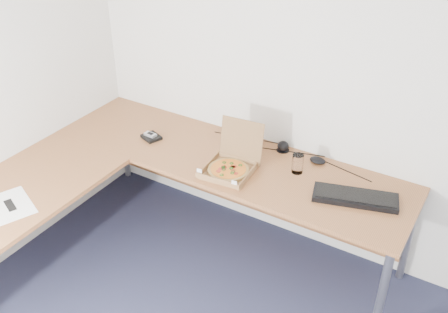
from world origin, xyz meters
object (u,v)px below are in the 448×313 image
Objects in this scene: drinking_glass at (298,164)px; keyboard at (355,198)px; pizza_box at (230,167)px; wallet at (151,137)px; desk at (149,178)px.

drinking_glass reaches higher than keyboard.
keyboard is at bearing 3.22° from pizza_box.
pizza_box is 2.64× the size of wallet.
pizza_box is 0.70m from wallet.
drinking_glass is at bearing 32.69° from desk.
pizza_box is 0.69× the size of keyboard.
drinking_glass is 0.43m from keyboard.
desk is 0.46m from wallet.
pizza_box is at bearing 34.57° from desk.
keyboard is (0.79, 0.13, -0.02)m from pizza_box.
wallet is at bearing -172.44° from drinking_glass.
desk is 0.52m from pizza_box.
desk is at bearing -33.67° from wallet.
pizza_box is at bearing 13.89° from wallet.
pizza_box is 0.43m from drinking_glass.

